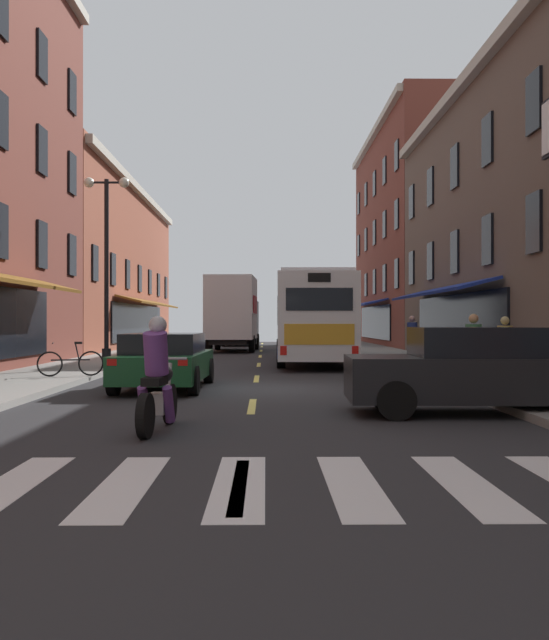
{
  "coord_description": "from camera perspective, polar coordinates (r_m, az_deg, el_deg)",
  "views": [
    {
      "loc": [
        0.26,
        -17.0,
        1.58
      ],
      "look_at": [
        0.57,
        9.11,
        1.65
      ],
      "focal_mm": 40.56,
      "sensor_mm": 36.0,
      "label": 1
    }
  ],
  "objects": [
    {
      "name": "sedan_mid",
      "position": [
        47.77,
        -2.85,
        -1.25
      ],
      "size": [
        2.09,
        4.55,
        1.27
      ],
      "color": "#515154",
      "rests_on": "ground"
    },
    {
      "name": "crosswalk_near",
      "position": [
        7.18,
        -2.79,
        -12.81
      ],
      "size": [
        7.1,
        2.8,
        0.01
      ],
      "color": "silver",
      "rests_on": "ground"
    },
    {
      "name": "sedan_near",
      "position": [
        17.18,
        -8.63,
        -3.16
      ],
      "size": [
        2.03,
        4.56,
        1.31
      ],
      "color": "#144723",
      "rests_on": "ground"
    },
    {
      "name": "sedan_far",
      "position": [
        12.87,
        15.51,
        -3.83
      ],
      "size": [
        4.32,
        2.09,
        1.48
      ],
      "color": "black",
      "rests_on": "ground"
    },
    {
      "name": "sidewalk_right",
      "position": [
        17.98,
        17.67,
        -4.95
      ],
      "size": [
        3.0,
        80.0,
        0.14
      ],
      "primitive_type": "cube",
      "color": "gray",
      "rests_on": "ground"
    },
    {
      "name": "sidewalk_left",
      "position": [
        18.14,
        -20.6,
        -4.91
      ],
      "size": [
        3.0,
        80.0,
        0.14
      ],
      "primitive_type": "cube",
      "color": "gray",
      "rests_on": "ground"
    },
    {
      "name": "pedestrian_near",
      "position": [
        18.2,
        17.65,
        -2.07
      ],
      "size": [
        0.52,
        0.39,
        1.57
      ],
      "rotation": [
        0.0,
        0.0,
        4.46
      ],
      "color": "navy",
      "rests_on": "sidewalk_right"
    },
    {
      "name": "ground_plane",
      "position": [
        17.08,
        -1.56,
        -5.62
      ],
      "size": [
        34.8,
        80.0,
        0.1
      ],
      "primitive_type": "cube",
      "color": "#28282B"
    },
    {
      "name": "transit_bus",
      "position": [
        28.16,
        2.95,
        0.16
      ],
      "size": [
        2.87,
        12.12,
        3.29
      ],
      "color": "silver",
      "rests_on": "ground"
    },
    {
      "name": "street_lamp_twin",
      "position": [
        23.36,
        -13.12,
        4.41
      ],
      "size": [
        1.42,
        0.32,
        5.98
      ],
      "color": "black",
      "rests_on": "sidewalk_left"
    },
    {
      "name": "motorcycle_rider",
      "position": [
        10.57,
        -9.19,
        -4.86
      ],
      "size": [
        0.64,
        2.07,
        1.66
      ],
      "color": "black",
      "rests_on": "ground"
    },
    {
      "name": "bicycle_near",
      "position": [
        19.9,
        -15.78,
        -3.24
      ],
      "size": [
        1.67,
        0.58,
        0.91
      ],
      "color": "black",
      "rests_on": "sidewalk_left"
    },
    {
      "name": "pedestrian_mid",
      "position": [
        16.78,
        15.44,
        -2.23
      ],
      "size": [
        0.36,
        0.36,
        1.62
      ],
      "rotation": [
        0.0,
        0.0,
        2.75
      ],
      "color": "#4C4C51",
      "rests_on": "sidewalk_right"
    },
    {
      "name": "pedestrian_far",
      "position": [
        26.18,
        10.81,
        -1.43
      ],
      "size": [
        0.36,
        0.36,
        1.66
      ],
      "rotation": [
        0.0,
        0.0,
        5.05
      ],
      "color": "#33663F",
      "rests_on": "sidewalk_right"
    },
    {
      "name": "box_truck",
      "position": [
        38.63,
        -3.26,
        0.46
      ],
      "size": [
        2.71,
        7.08,
        3.91
      ],
      "color": "black",
      "rests_on": "ground"
    },
    {
      "name": "lane_centre_dashes",
      "position": [
        16.83,
        -1.57,
        -5.51
      ],
      "size": [
        0.14,
        73.9,
        0.01
      ],
      "color": "#DBCC4C",
      "rests_on": "ground"
    }
  ]
}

